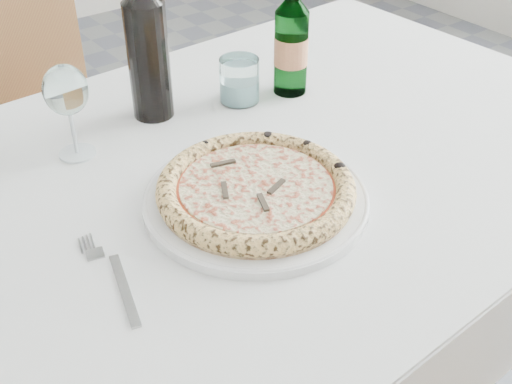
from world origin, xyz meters
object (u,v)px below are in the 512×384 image
wine_glass (66,93)px  wine_bottle (147,49)px  pizza (256,189)px  dining_table (220,214)px  chair_far (22,122)px  plate (256,198)px  tumbler (239,83)px  beer_bottle (291,43)px

wine_glass → wine_bottle: wine_bottle is taller
pizza → wine_bottle: 0.35m
wine_glass → dining_table: bearing=-50.1°
chair_far → plate: (0.09, -0.86, 0.23)m
plate → wine_glass: size_ratio=2.11×
pizza → tumbler: tumbler is taller
chair_far → pizza: chair_far is taller
wine_bottle → wine_glass: bearing=-165.8°
chair_far → pizza: bearing=-84.3°
chair_far → tumbler: bearing=-66.1°
dining_table → wine_bottle: 0.31m
wine_bottle → plate: bearing=-92.4°
tumbler → beer_bottle: size_ratio=0.34×
plate → wine_glass: (-0.16, 0.29, 0.11)m
wine_glass → wine_bottle: 0.18m
plate → wine_bottle: size_ratio=1.13×
plate → pizza: 0.02m
chair_far → plate: chair_far is taller
chair_far → pizza: (0.09, -0.86, 0.25)m
plate → wine_glass: bearing=118.6°
pizza → wine_bottle: bearing=87.6°
pizza → chair_far: bearing=95.7°
pizza → tumbler: (0.17, 0.28, 0.01)m
plate → pizza: pizza is taller
pizza → tumbler: bearing=58.5°
dining_table → plate: bearing=-90.0°
dining_table → plate: (0.00, -0.10, 0.09)m
wine_bottle → tumbler: bearing=-17.6°
plate → wine_bottle: bearing=87.6°
dining_table → plate: size_ratio=4.59×
chair_far → tumbler: size_ratio=11.07×
pizza → dining_table: bearing=90.0°
chair_far → beer_bottle: beer_bottle is taller
dining_table → beer_bottle: size_ratio=6.26×
chair_far → wine_bottle: wine_bottle is taller
pizza → beer_bottle: bearing=42.8°
dining_table → wine_glass: bearing=129.9°
tumbler → dining_table: bearing=-133.6°
pizza → wine_bottle: size_ratio=0.98×
wine_glass → tumbler: (0.33, -0.01, -0.08)m
wine_glass → tumbler: wine_glass is taller
chair_far → tumbler: (0.26, -0.58, 0.26)m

